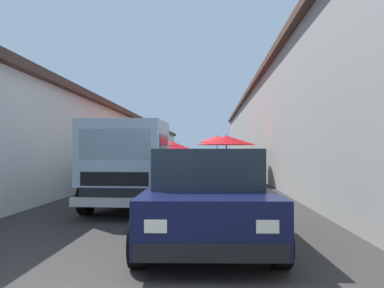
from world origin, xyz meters
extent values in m
plane|color=#33302D|center=(13.50, 0.00, 0.00)|extent=(90.00, 90.00, 0.00)
cube|color=silver|center=(15.75, 6.94, 1.64)|extent=(49.50, 7.00, 3.28)
cube|color=#4C3328|center=(15.75, 6.94, 3.40)|extent=(49.80, 7.50, 0.24)
cube|color=gray|center=(15.75, -6.94, 2.46)|extent=(49.50, 7.00, 4.93)
cube|color=#4C3328|center=(15.75, -6.94, 5.05)|extent=(49.80, 7.50, 0.24)
cylinder|color=#9E9EA3|center=(17.71, -1.38, 1.15)|extent=(0.06, 0.06, 2.30)
cone|color=red|center=(17.71, -1.38, 2.12)|extent=(2.15, 2.15, 0.37)
sphere|color=#9E9EA3|center=(17.71, -1.38, 2.34)|extent=(0.07, 0.07, 0.07)
cube|color=brown|center=(17.68, -1.15, 0.41)|extent=(0.88, 0.61, 0.83)
sphere|color=orange|center=(17.44, -0.98, 0.93)|extent=(0.09, 0.09, 0.09)
sphere|color=orange|center=(17.51, -0.97, 0.87)|extent=(0.09, 0.09, 0.09)
sphere|color=orange|center=(17.86, -1.31, 0.87)|extent=(0.09, 0.09, 0.09)
sphere|color=orange|center=(17.92, -1.01, 0.87)|extent=(0.09, 0.09, 0.09)
cylinder|color=#9E9EA3|center=(18.81, 1.40, 1.01)|extent=(0.06, 0.06, 2.03)
cone|color=red|center=(18.81, 1.40, 1.80)|extent=(2.39, 2.39, 0.46)
sphere|color=#9E9EA3|center=(18.81, 1.40, 2.07)|extent=(0.07, 0.07, 0.07)
cube|color=#9E7547|center=(18.70, 1.47, 0.35)|extent=(0.72, 0.78, 0.71)
sphere|color=orange|center=(18.83, 1.26, 0.81)|extent=(0.09, 0.09, 0.09)
sphere|color=orange|center=(18.82, 1.54, 0.75)|extent=(0.09, 0.09, 0.09)
sphere|color=orange|center=(18.47, 1.53, 0.75)|extent=(0.09, 0.09, 0.09)
sphere|color=orange|center=(18.81, 1.25, 0.75)|extent=(0.09, 0.09, 0.09)
sphere|color=orange|center=(18.89, 1.21, 0.75)|extent=(0.09, 0.09, 0.09)
cylinder|color=#9E9EA3|center=(12.50, -1.67, 1.04)|extent=(0.06, 0.06, 2.08)
cone|color=red|center=(12.50, -1.67, 1.89)|extent=(2.52, 2.52, 0.40)
sphere|color=#9E9EA3|center=(12.50, -1.67, 2.12)|extent=(0.07, 0.07, 0.07)
cube|color=olive|center=(12.64, -1.45, 0.37)|extent=(0.89, 0.79, 0.74)
sphere|color=orange|center=(12.82, -1.19, 0.79)|extent=(0.09, 0.09, 0.09)
sphere|color=orange|center=(12.45, -1.63, 0.79)|extent=(0.09, 0.09, 0.09)
sphere|color=orange|center=(12.84, -1.51, 0.79)|extent=(0.09, 0.09, 0.09)
sphere|color=orange|center=(12.62, -1.45, 0.79)|extent=(0.09, 0.09, 0.09)
sphere|color=orange|center=(12.90, -1.55, 0.84)|extent=(0.09, 0.09, 0.09)
sphere|color=orange|center=(12.89, -1.70, 0.79)|extent=(0.09, 0.09, 0.09)
cylinder|color=#9E9EA3|center=(9.77, 1.34, 1.02)|extent=(0.06, 0.06, 2.05)
cone|color=red|center=(9.77, 1.34, 1.82)|extent=(2.49, 2.49, 0.45)
sphere|color=#9E9EA3|center=(9.77, 1.34, 2.09)|extent=(0.07, 0.07, 0.07)
cube|color=#9E7547|center=(9.98, 1.23, 0.41)|extent=(0.72, 0.60, 0.81)
sphere|color=orange|center=(10.06, 1.22, 0.86)|extent=(0.09, 0.09, 0.09)
sphere|color=orange|center=(10.18, 1.19, 0.86)|extent=(0.09, 0.09, 0.09)
sphere|color=orange|center=(9.89, 1.13, 0.86)|extent=(0.09, 0.09, 0.09)
cylinder|color=#9E9EA3|center=(13.08, 2.15, 1.07)|extent=(0.06, 0.06, 2.14)
cone|color=#D84C14|center=(13.08, 2.15, 1.94)|extent=(2.89, 2.89, 0.40)
sphere|color=#9E9EA3|center=(13.08, 2.15, 2.18)|extent=(0.07, 0.07, 0.07)
cube|color=brown|center=(13.12, 1.91, 0.38)|extent=(0.81, 0.59, 0.76)
sphere|color=orange|center=(13.09, 2.07, 0.80)|extent=(0.09, 0.09, 0.09)
sphere|color=orange|center=(12.95, 2.10, 0.80)|extent=(0.09, 0.09, 0.09)
sphere|color=orange|center=(13.16, 1.76, 0.85)|extent=(0.09, 0.09, 0.09)
sphere|color=orange|center=(13.17, 2.07, 0.80)|extent=(0.09, 0.09, 0.09)
cube|color=#0F1438|center=(2.91, -0.92, 0.57)|extent=(3.96, 1.86, 0.64)
cube|color=#19232D|center=(3.06, -0.91, 1.17)|extent=(2.39, 1.60, 0.56)
cube|color=black|center=(1.00, -0.99, 0.35)|extent=(0.16, 1.65, 0.20)
cube|color=silver|center=(1.00, -1.57, 0.63)|extent=(0.07, 0.24, 0.14)
cube|color=silver|center=(0.96, -0.40, 0.63)|extent=(0.07, 0.24, 0.14)
cylinder|color=black|center=(1.61, -1.83, 0.30)|extent=(0.61, 0.22, 0.60)
cylinder|color=black|center=(1.55, -0.11, 0.30)|extent=(0.61, 0.22, 0.60)
cylinder|color=black|center=(4.26, -1.73, 0.30)|extent=(0.61, 0.22, 0.60)
cylinder|color=black|center=(4.20, -0.01, 0.30)|extent=(0.61, 0.22, 0.60)
cube|color=black|center=(6.64, 0.86, 0.50)|extent=(4.85, 1.64, 0.36)
cube|color=#ADC6E0|center=(5.01, 0.91, 1.38)|extent=(1.60, 1.80, 1.40)
cube|color=#19232D|center=(4.28, 0.94, 1.55)|extent=(0.11, 1.47, 0.63)
cube|color=#19232D|center=(5.01, 0.91, 1.55)|extent=(1.11, 1.81, 0.45)
cube|color=black|center=(4.27, 0.94, 0.86)|extent=(0.11, 1.40, 0.28)
cube|color=silver|center=(4.19, 0.94, 0.40)|extent=(0.18, 1.75, 0.18)
cube|color=gray|center=(7.43, 0.01, 0.93)|extent=(3.16, 0.17, 0.50)
cube|color=gray|center=(7.49, 1.65, 0.93)|extent=(3.16, 0.17, 0.50)
cube|color=gray|center=(9.01, 0.77, 0.93)|extent=(0.12, 1.65, 0.50)
cylinder|color=black|center=(4.98, 0.04, 0.36)|extent=(0.73, 0.25, 0.72)
cylinder|color=black|center=(5.05, 1.79, 0.36)|extent=(0.73, 0.25, 0.72)
cylinder|color=black|center=(8.05, -0.07, 0.36)|extent=(0.73, 0.25, 0.72)
cylinder|color=black|center=(8.12, 1.68, 0.36)|extent=(0.73, 0.25, 0.72)
cylinder|color=#232328|center=(15.38, 1.96, 0.37)|extent=(0.14, 0.14, 0.75)
cylinder|color=#232328|center=(15.39, 2.11, 0.37)|extent=(0.14, 0.14, 0.75)
cube|color=white|center=(15.38, 2.03, 1.03)|extent=(0.24, 0.46, 0.56)
sphere|color=tan|center=(15.38, 2.03, 1.41)|extent=(0.21, 0.21, 0.21)
cylinder|color=white|center=(15.36, 1.77, 1.06)|extent=(0.08, 0.08, 0.51)
cylinder|color=white|center=(15.41, 2.30, 1.06)|extent=(0.08, 0.08, 0.51)
cylinder|color=black|center=(9.46, 2.56, 0.22)|extent=(0.45, 0.13, 0.44)
cylinder|color=black|center=(8.22, 2.45, 0.22)|extent=(0.45, 0.15, 0.44)
cube|color=black|center=(8.79, 2.50, 0.27)|extent=(0.92, 0.36, 0.08)
ellipsoid|color=black|center=(8.49, 2.47, 0.64)|extent=(0.58, 0.31, 0.20)
cube|color=black|center=(9.41, 2.56, 0.67)|extent=(0.17, 0.33, 0.56)
cylinder|color=silver|center=(9.34, 2.55, 0.77)|extent=(0.28, 0.08, 0.68)
cylinder|color=black|center=(9.26, 2.54, 1.12)|extent=(0.55, 0.08, 0.04)
camera|label=1|loc=(-2.77, -0.98, 1.42)|focal=33.20mm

